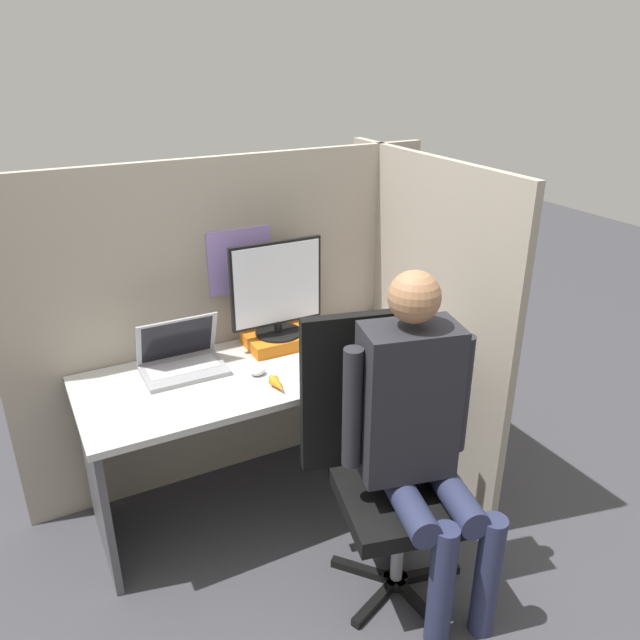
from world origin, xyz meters
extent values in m
plane|color=#3D3D42|center=(0.00, 0.00, 0.00)|extent=(12.00, 12.00, 0.00)
cube|color=gray|center=(0.00, 0.67, 0.80)|extent=(2.07, 0.04, 1.60)
cube|color=#937AC6|center=(0.05, 0.64, 1.12)|extent=(0.31, 0.01, 0.30)
cube|color=gray|center=(0.81, 0.26, 0.80)|extent=(0.04, 1.27, 1.60)
cube|color=#B7B7B2|center=(0.00, 0.32, 0.71)|extent=(1.57, 0.64, 0.03)
cube|color=#4C4C51|center=(-0.75, 0.32, 0.35)|extent=(0.03, 0.54, 0.69)
cube|color=#4C4C51|center=(0.75, 0.32, 0.35)|extent=(0.03, 0.54, 0.69)
cube|color=orange|center=(0.16, 0.49, 0.75)|extent=(0.31, 0.23, 0.06)
cylinder|color=black|center=(0.16, 0.49, 0.79)|extent=(0.22, 0.22, 0.01)
cylinder|color=black|center=(0.16, 0.49, 0.82)|extent=(0.04, 0.04, 0.05)
cube|color=black|center=(0.16, 0.50, 1.04)|extent=(0.44, 0.02, 0.40)
cube|color=silver|center=(0.16, 0.48, 1.04)|extent=(0.42, 0.00, 0.37)
cube|color=#99999E|center=(-0.31, 0.43, 0.73)|extent=(0.35, 0.24, 0.02)
cube|color=silver|center=(-0.31, 0.45, 0.75)|extent=(0.30, 0.13, 0.00)
cube|color=#99999E|center=(-0.31, 0.51, 0.85)|extent=(0.35, 0.10, 0.22)
cube|color=black|center=(-0.31, 0.50, 0.85)|extent=(0.31, 0.08, 0.20)
ellipsoid|color=silver|center=(-0.04, 0.26, 0.74)|extent=(0.07, 0.06, 0.04)
cube|color=#A31919|center=(0.67, 0.35, 0.75)|extent=(0.05, 0.15, 0.05)
cone|color=orange|center=(-0.01, 0.10, 0.75)|extent=(0.05, 0.10, 0.05)
cylinder|color=green|center=(-0.01, 0.16, 0.75)|extent=(0.03, 0.02, 0.03)
cylinder|color=black|center=(0.26, -0.42, 0.02)|extent=(0.10, 0.10, 0.04)
cube|color=black|center=(0.40, -0.45, 0.02)|extent=(0.28, 0.10, 0.04)
cube|color=black|center=(0.34, -0.30, 0.02)|extent=(0.18, 0.26, 0.04)
cube|color=black|center=(0.17, -0.31, 0.02)|extent=(0.21, 0.24, 0.04)
cube|color=black|center=(0.13, -0.47, 0.02)|extent=(0.27, 0.14, 0.04)
cube|color=black|center=(0.27, -0.56, 0.02)|extent=(0.06, 0.28, 0.04)
cylinder|color=gray|center=(0.26, -0.42, 0.22)|extent=(0.05, 0.05, 0.37)
cube|color=black|center=(0.26, -0.42, 0.44)|extent=(0.56, 0.56, 0.07)
cube|color=black|center=(0.20, -0.16, 0.80)|extent=(0.44, 0.15, 0.65)
cylinder|color=#282D4C|center=(0.21, -0.53, 0.53)|extent=(0.19, 0.37, 0.11)
cylinder|color=#282D4C|center=(0.25, -0.70, 0.26)|extent=(0.09, 0.09, 0.53)
cylinder|color=#282D4C|center=(0.38, -0.57, 0.53)|extent=(0.19, 0.37, 0.11)
cylinder|color=#282D4C|center=(0.42, -0.75, 0.26)|extent=(0.09, 0.09, 0.53)
cube|color=#232328|center=(0.26, -0.42, 0.87)|extent=(0.38, 0.27, 0.58)
sphere|color=#9E704C|center=(0.26, -0.42, 1.27)|extent=(0.18, 0.18, 0.18)
cylinder|color=#232328|center=(0.06, -0.37, 0.87)|extent=(0.07, 0.07, 0.46)
cylinder|color=#232328|center=(0.46, -0.46, 0.87)|extent=(0.07, 0.07, 0.46)
cylinder|color=#232328|center=(0.44, 0.49, 0.77)|extent=(0.08, 0.08, 0.08)
camera|label=1|loc=(-0.90, -1.96, 2.04)|focal=35.00mm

